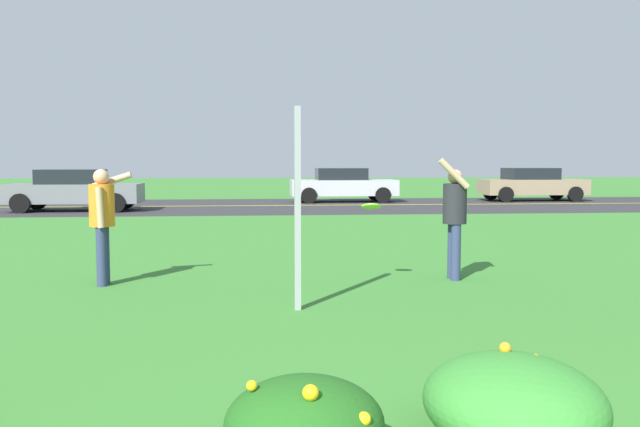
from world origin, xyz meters
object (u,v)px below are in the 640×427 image
at_px(person_catcher_dark_shirt, 454,214).
at_px(person_thrower_orange_shirt, 102,216).
at_px(frisbee_lime, 371,206).
at_px(sign_post_near_path, 298,209).
at_px(car_tan_rightmost, 532,184).
at_px(car_silver_center_right, 343,185).
at_px(car_gray_center_left, 74,190).

bearing_deg(person_catcher_dark_shirt, person_thrower_orange_shirt, 179.52).
bearing_deg(person_catcher_dark_shirt, frisbee_lime, -171.72).
distance_m(sign_post_near_path, frisbee_lime, 1.94).
bearing_deg(car_tan_rightmost, frisbee_lime, -118.95).
height_order(person_thrower_orange_shirt, car_silver_center_right, person_thrower_orange_shirt).
relative_size(sign_post_near_path, car_tan_rightmost, 0.52).
distance_m(frisbee_lime, car_gray_center_left, 16.77).
distance_m(person_thrower_orange_shirt, person_catcher_dark_shirt, 4.94).
bearing_deg(person_thrower_orange_shirt, person_catcher_dark_shirt, -0.48).
bearing_deg(sign_post_near_path, person_thrower_orange_shirt, 144.86).
xyz_separation_m(frisbee_lime, car_tan_rightmost, (10.63, 19.22, -0.34)).
distance_m(sign_post_near_path, car_gray_center_left, 17.73).
bearing_deg(car_gray_center_left, frisbee_lime, -62.24).
relative_size(person_catcher_dark_shirt, car_gray_center_left, 0.39).
xyz_separation_m(person_catcher_dark_shirt, car_tan_rightmost, (9.38, 19.03, -0.21)).
distance_m(sign_post_near_path, car_tan_rightmost, 23.89).
relative_size(car_silver_center_right, car_tan_rightmost, 1.00).
height_order(sign_post_near_path, person_thrower_orange_shirt, sign_post_near_path).
bearing_deg(car_silver_center_right, person_thrower_orange_shirt, -107.29).
xyz_separation_m(car_silver_center_right, car_tan_rightmost, (8.41, 0.00, 0.00)).
distance_m(person_thrower_orange_shirt, car_silver_center_right, 19.89).
height_order(frisbee_lime, car_gray_center_left, car_gray_center_left).
bearing_deg(frisbee_lime, person_catcher_dark_shirt, 8.28).
distance_m(person_catcher_dark_shirt, car_silver_center_right, 19.06).
relative_size(car_gray_center_left, car_silver_center_right, 1.00).
bearing_deg(car_gray_center_left, car_silver_center_right, 23.57).
xyz_separation_m(sign_post_near_path, person_catcher_dark_shirt, (2.38, 1.76, -0.21)).
height_order(sign_post_near_path, person_catcher_dark_shirt, sign_post_near_path).
height_order(person_thrower_orange_shirt, car_gray_center_left, person_thrower_orange_shirt).
relative_size(car_gray_center_left, car_tan_rightmost, 1.00).
bearing_deg(car_silver_center_right, sign_post_near_path, -99.17).
xyz_separation_m(person_thrower_orange_shirt, frisbee_lime, (3.69, -0.22, 0.12)).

